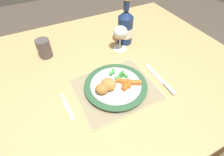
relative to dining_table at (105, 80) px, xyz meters
The scene contains 12 objects.
ground_plane 0.66m from the dining_table, ahead, with size 6.00×6.00×0.00m, color #4C4238.
dining_table is the anchor object (origin of this frame).
placemat 0.17m from the dining_table, 95.97° to the right, with size 0.32×0.27×0.01m.
dinner_plate 0.17m from the dining_table, 94.72° to the right, with size 0.26×0.26×0.02m.
breaded_croquettes 0.20m from the dining_table, 111.64° to the right, with size 0.11×0.08×0.04m.
green_beans_pile 0.16m from the dining_table, 77.40° to the right, with size 0.07×0.07×0.02m.
glazed_carrots 0.21m from the dining_table, 78.81° to the right, with size 0.09×0.07×0.02m.
fork 0.28m from the dining_table, 146.25° to the right, with size 0.02×0.14×0.01m.
table_knife 0.28m from the dining_table, 46.39° to the right, with size 0.02×0.20×0.01m.
wine_glass 0.24m from the dining_table, 35.48° to the left, with size 0.07×0.07×0.13m.
bottle 0.29m from the dining_table, 36.83° to the left, with size 0.08×0.08×0.24m.
drinking_cup 0.33m from the dining_table, 136.31° to the left, with size 0.07×0.07×0.09m.
Camera 1 is at (-0.24, -0.56, 1.29)m, focal length 28.00 mm.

